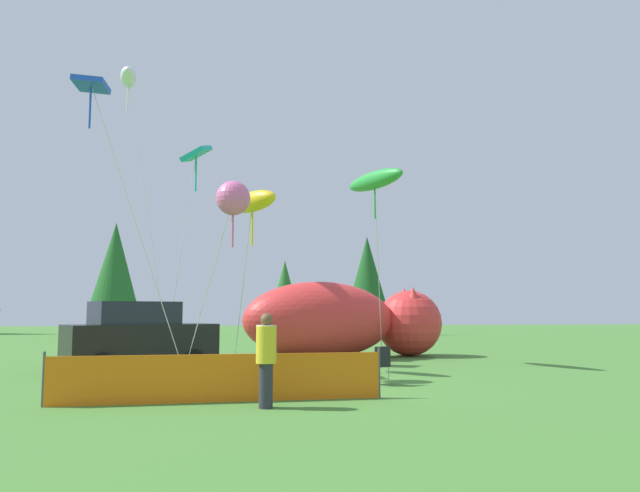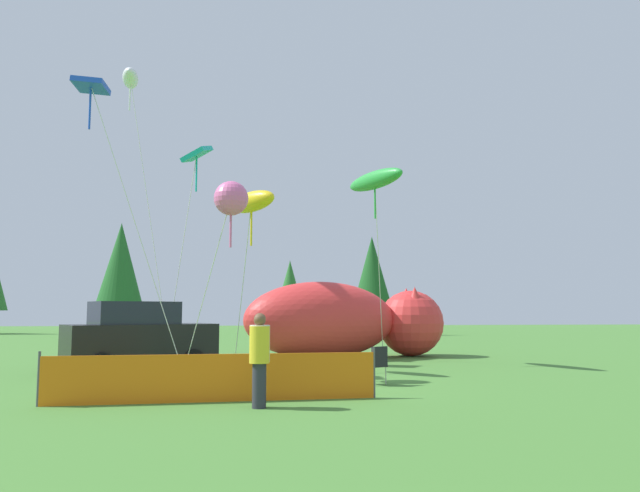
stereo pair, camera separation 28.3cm
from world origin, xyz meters
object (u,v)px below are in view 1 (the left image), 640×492
(parked_car, at_px, (139,337))
(kite_teal_diamond, at_px, (196,157))
(folding_chair, at_px, (379,362))
(kite_white_ghost, at_px, (128,78))
(inflatable_cat, at_px, (342,323))
(kite_blue_box, at_px, (93,90))
(kite_pink_octopus, at_px, (233,199))
(spectator_in_yellow_shirt, at_px, (266,356))
(spectator_in_grey_shirt, at_px, (266,357))
(kite_green_fish, at_px, (375,181))
(kite_yellow_hero, at_px, (252,202))

(parked_car, bearing_deg, kite_teal_diamond, 31.66)
(folding_chair, distance_m, kite_white_ghost, 16.40)
(inflatable_cat, distance_m, kite_blue_box, 11.67)
(folding_chair, bearing_deg, kite_pink_octopus, 34.33)
(spectator_in_yellow_shirt, xyz_separation_m, kite_pink_octopus, (-0.67, 4.76, 3.75))
(spectator_in_grey_shirt, height_order, kite_blue_box, kite_blue_box)
(kite_green_fish, bearing_deg, kite_white_ghost, 152.60)
(kite_pink_octopus, bearing_deg, kite_white_ghost, 116.74)
(parked_car, relative_size, kite_white_ghost, 0.39)
(kite_blue_box, bearing_deg, kite_pink_octopus, -24.19)
(inflatable_cat, bearing_deg, kite_blue_box, -163.24)
(parked_car, height_order, kite_yellow_hero, kite_yellow_hero)
(spectator_in_grey_shirt, distance_m, kite_yellow_hero, 7.81)
(kite_green_fish, xyz_separation_m, kite_white_ghost, (-8.91, 4.62, 4.85))
(folding_chair, distance_m, kite_teal_diamond, 10.25)
(kite_blue_box, height_order, kite_yellow_hero, kite_blue_box)
(folding_chair, distance_m, spectator_in_grey_shirt, 4.31)
(kite_yellow_hero, height_order, kite_white_ghost, kite_white_ghost)
(spectator_in_yellow_shirt, relative_size, kite_pink_octopus, 0.33)
(kite_blue_box, bearing_deg, parked_car, 27.75)
(folding_chair, relative_size, kite_yellow_hero, 0.17)
(inflatable_cat, distance_m, kite_green_fish, 5.67)
(kite_yellow_hero, bearing_deg, folding_chair, -49.75)
(parked_car, relative_size, kite_pink_octopus, 0.88)
(kite_teal_diamond, bearing_deg, kite_yellow_hero, -57.50)
(kite_yellow_hero, relative_size, kite_white_ghost, 0.46)
(spectator_in_yellow_shirt, distance_m, kite_teal_diamond, 11.45)
(kite_pink_octopus, xyz_separation_m, kite_teal_diamond, (-1.30, 4.79, 2.26))
(kite_pink_octopus, relative_size, kite_blue_box, 0.61)
(spectator_in_grey_shirt, relative_size, kite_pink_octopus, 0.33)
(folding_chair, distance_m, kite_green_fish, 7.85)
(spectator_in_grey_shirt, distance_m, kite_green_fish, 10.83)
(spectator_in_yellow_shirt, bearing_deg, kite_white_ghost, 110.45)
(parked_car, height_order, kite_white_ghost, kite_white_ghost)
(spectator_in_yellow_shirt, distance_m, kite_pink_octopus, 6.10)
(folding_chair, bearing_deg, parked_car, 24.82)
(inflatable_cat, relative_size, spectator_in_grey_shirt, 4.80)
(kite_yellow_hero, bearing_deg, parked_car, 167.72)
(kite_teal_diamond, distance_m, kite_blue_box, 4.21)
(spectator_in_yellow_shirt, bearing_deg, kite_pink_octopus, 98.03)
(folding_chair, relative_size, kite_blue_box, 0.11)
(inflatable_cat, bearing_deg, folding_chair, -108.24)
(kite_pink_octopus, distance_m, kite_green_fish, 6.18)
(folding_chair, distance_m, kite_pink_octopus, 5.67)
(spectator_in_grey_shirt, bearing_deg, parked_car, 114.22)
(kite_blue_box, bearing_deg, kite_white_ghost, 91.44)
(parked_car, bearing_deg, kite_green_fish, -17.34)
(parked_car, bearing_deg, kite_blue_box, -179.06)
(inflatable_cat, relative_size, kite_white_ghost, 0.70)
(kite_teal_diamond, height_order, kite_green_fish, kite_teal_diamond)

